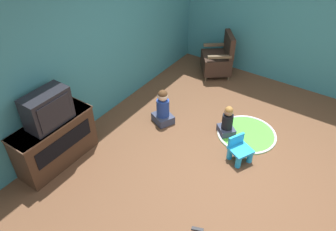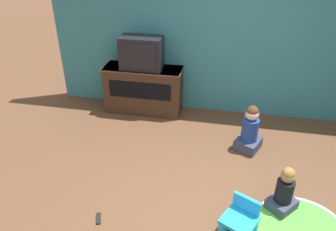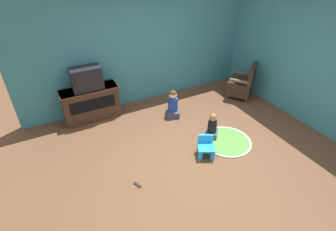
{
  "view_description": "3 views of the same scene",
  "coord_description": "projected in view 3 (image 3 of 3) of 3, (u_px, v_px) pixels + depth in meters",
  "views": [
    {
      "loc": [
        -3.52,
        -1.31,
        3.63
      ],
      "look_at": [
        -0.5,
        0.74,
        0.8
      ],
      "focal_mm": 35.0,
      "sensor_mm": 36.0,
      "label": 1
    },
    {
      "loc": [
        -0.19,
        -2.5,
        2.64
      ],
      "look_at": [
        -0.85,
        0.75,
        0.71
      ],
      "focal_mm": 35.0,
      "sensor_mm": 36.0,
      "label": 2
    },
    {
      "loc": [
        -2.3,
        -3.18,
        3.37
      ],
      "look_at": [
        -0.39,
        0.48,
        0.64
      ],
      "focal_mm": 28.0,
      "sensor_mm": 36.0,
      "label": 3
    }
  ],
  "objects": [
    {
      "name": "wall_back",
      "position": [
        140.0,
        44.0,
        6.01
      ],
      "size": [
        5.73,
        0.12,
        2.85
      ],
      "color": "teal",
      "rests_on": "ground_plane"
    },
    {
      "name": "child_watching_left",
      "position": [
        173.0,
        105.0,
        5.96
      ],
      "size": [
        0.4,
        0.42,
        0.66
      ],
      "rotation": [
        0.0,
        0.0,
        1.15
      ],
      "color": "#33384C",
      "rests_on": "ground_plane"
    },
    {
      "name": "wall_right",
      "position": [
        325.0,
        61.0,
        5.12
      ],
      "size": [
        0.12,
        5.42,
        2.85
      ],
      "color": "teal",
      "rests_on": "ground_plane"
    },
    {
      "name": "yellow_kid_chair",
      "position": [
        206.0,
        148.0,
        4.88
      ],
      "size": [
        0.41,
        0.4,
        0.39
      ],
      "rotation": [
        0.0,
        0.0,
        -0.47
      ],
      "color": "#1E99DB",
      "rests_on": "ground_plane"
    },
    {
      "name": "play_mat",
      "position": [
        227.0,
        141.0,
        5.3
      ],
      "size": [
        0.99,
        0.99,
        0.04
      ],
      "color": "green",
      "rests_on": "ground_plane"
    },
    {
      "name": "remote_control",
      "position": [
        137.0,
        185.0,
        4.35
      ],
      "size": [
        0.09,
        0.16,
        0.02
      ],
      "rotation": [
        0.0,
        0.0,
        1.94
      ],
      "color": "black",
      "rests_on": "ground_plane"
    },
    {
      "name": "black_armchair",
      "position": [
        242.0,
        84.0,
        6.67
      ],
      "size": [
        0.83,
        0.82,
        0.91
      ],
      "rotation": [
        0.0,
        0.0,
        3.8
      ],
      "color": "brown",
      "rests_on": "ground_plane"
    },
    {
      "name": "television",
      "position": [
        87.0,
        79.0,
        5.47
      ],
      "size": [
        0.63,
        0.34,
        0.49
      ],
      "color": "black",
      "rests_on": "tv_cabinet"
    },
    {
      "name": "tv_cabinet",
      "position": [
        91.0,
        103.0,
        5.83
      ],
      "size": [
        1.23,
        0.45,
        0.74
      ],
      "color": "#382316",
      "rests_on": "ground_plane"
    },
    {
      "name": "ground_plane",
      "position": [
        197.0,
        150.0,
        5.1
      ],
      "size": [
        30.0,
        30.0,
        0.0
      ],
      "primitive_type": "plane",
      "color": "brown"
    },
    {
      "name": "child_watching_center",
      "position": [
        212.0,
        127.0,
        5.33
      ],
      "size": [
        0.37,
        0.37,
        0.55
      ],
      "rotation": [
        0.0,
        0.0,
        0.84
      ],
      "color": "#33384C",
      "rests_on": "ground_plane"
    }
  ]
}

